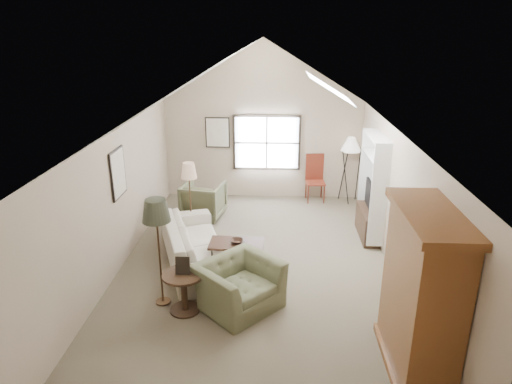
{
  "coord_description": "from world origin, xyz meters",
  "views": [
    {
      "loc": [
        0.37,
        -7.35,
        4.2
      ],
      "look_at": [
        0.0,
        0.4,
        1.4
      ],
      "focal_mm": 32.0,
      "sensor_mm": 36.0,
      "label": 1
    }
  ],
  "objects_px": {
    "coffee_table": "(237,255)",
    "side_chair": "(316,179)",
    "armoire": "(421,295)",
    "armchair_far": "(203,200)",
    "armchair_near": "(239,285)",
    "side_table": "(184,292)",
    "sofa": "(195,243)"
  },
  "relations": [
    {
      "from": "coffee_table",
      "to": "side_chair",
      "type": "xyz_separation_m",
      "value": [
        1.69,
        3.57,
        0.34
      ]
    },
    {
      "from": "armoire",
      "to": "coffee_table",
      "type": "xyz_separation_m",
      "value": [
        -2.52,
        2.53,
        -0.85
      ]
    },
    {
      "from": "armchair_far",
      "to": "armchair_near",
      "type": "bearing_deg",
      "value": 117.82
    },
    {
      "from": "armchair_far",
      "to": "side_table",
      "type": "height_order",
      "value": "armchair_far"
    },
    {
      "from": "armchair_near",
      "to": "armchair_far",
      "type": "bearing_deg",
      "value": 61.66
    },
    {
      "from": "armchair_far",
      "to": "side_chair",
      "type": "bearing_deg",
      "value": -145.63
    },
    {
      "from": "armoire",
      "to": "side_table",
      "type": "distance_m",
      "value": 3.49
    },
    {
      "from": "armoire",
      "to": "armchair_near",
      "type": "xyz_separation_m",
      "value": [
        -2.37,
        1.27,
        -0.72
      ]
    },
    {
      "from": "armoire",
      "to": "armchair_far",
      "type": "relative_size",
      "value": 2.39
    },
    {
      "from": "armchair_near",
      "to": "coffee_table",
      "type": "relative_size",
      "value": 1.19
    },
    {
      "from": "coffee_table",
      "to": "side_table",
      "type": "xyz_separation_m",
      "value": [
        -0.7,
        -1.41,
        0.07
      ]
    },
    {
      "from": "sofa",
      "to": "armchair_far",
      "type": "distance_m",
      "value": 2.2
    },
    {
      "from": "side_table",
      "to": "sofa",
      "type": "bearing_deg",
      "value": 93.58
    },
    {
      "from": "armchair_far",
      "to": "coffee_table",
      "type": "relative_size",
      "value": 0.93
    },
    {
      "from": "armoire",
      "to": "sofa",
      "type": "relative_size",
      "value": 0.84
    },
    {
      "from": "sofa",
      "to": "side_chair",
      "type": "distance_m",
      "value": 4.21
    },
    {
      "from": "coffee_table",
      "to": "side_table",
      "type": "relative_size",
      "value": 1.52
    },
    {
      "from": "sofa",
      "to": "side_table",
      "type": "height_order",
      "value": "sofa"
    },
    {
      "from": "side_chair",
      "to": "armoire",
      "type": "bearing_deg",
      "value": -87.49
    },
    {
      "from": "sofa",
      "to": "side_table",
      "type": "bearing_deg",
      "value": 164.04
    },
    {
      "from": "armchair_far",
      "to": "side_table",
      "type": "xyz_separation_m",
      "value": [
        0.29,
        -3.79,
        -0.09
      ]
    },
    {
      "from": "sofa",
      "to": "armchair_near",
      "type": "relative_size",
      "value": 2.21
    },
    {
      "from": "side_table",
      "to": "armchair_near",
      "type": "bearing_deg",
      "value": 10.25
    },
    {
      "from": "armoire",
      "to": "side_chair",
      "type": "relative_size",
      "value": 1.84
    },
    {
      "from": "sofa",
      "to": "side_table",
      "type": "xyz_separation_m",
      "value": [
        0.1,
        -1.6,
        -0.05
      ]
    },
    {
      "from": "side_table",
      "to": "side_chair",
      "type": "xyz_separation_m",
      "value": [
        2.39,
        4.98,
        0.27
      ]
    },
    {
      "from": "sofa",
      "to": "armchair_near",
      "type": "distance_m",
      "value": 1.73
    },
    {
      "from": "armchair_near",
      "to": "side_table",
      "type": "height_order",
      "value": "armchair_near"
    },
    {
      "from": "coffee_table",
      "to": "side_table",
      "type": "distance_m",
      "value": 1.57
    },
    {
      "from": "armchair_near",
      "to": "armchair_far",
      "type": "xyz_separation_m",
      "value": [
        -1.14,
        3.64,
        0.03
      ]
    },
    {
      "from": "armoire",
      "to": "coffee_table",
      "type": "relative_size",
      "value": 2.21
    },
    {
      "from": "armchair_near",
      "to": "coffee_table",
      "type": "xyz_separation_m",
      "value": [
        -0.15,
        1.26,
        -0.13
      ]
    }
  ]
}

